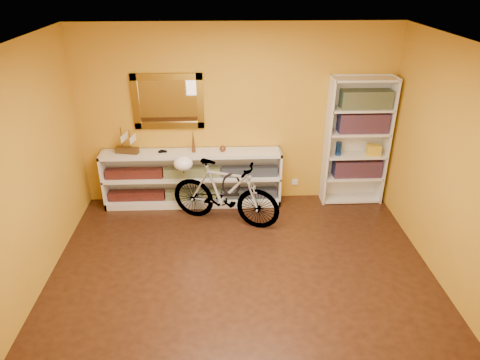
{
  "coord_description": "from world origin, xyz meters",
  "views": [
    {
      "loc": [
        -0.18,
        -3.89,
        3.27
      ],
      "look_at": [
        0.0,
        0.7,
        0.95
      ],
      "focal_mm": 32.24,
      "sensor_mm": 36.0,
      "label": 1
    }
  ],
  "objects_px": {
    "bookcase": "(357,142)",
    "bicycle": "(225,193)",
    "console_unit": "(193,178)",
    "helmet": "(183,163)"
  },
  "relations": [
    {
      "from": "bookcase",
      "to": "bicycle",
      "type": "xyz_separation_m",
      "value": [
        -1.92,
        -0.56,
        -0.49
      ]
    },
    {
      "from": "bookcase",
      "to": "bicycle",
      "type": "bearing_deg",
      "value": -163.75
    },
    {
      "from": "bookcase",
      "to": "bicycle",
      "type": "distance_m",
      "value": 2.06
    },
    {
      "from": "console_unit",
      "to": "helmet",
      "type": "xyz_separation_m",
      "value": [
        -0.09,
        -0.32,
        0.39
      ]
    },
    {
      "from": "bicycle",
      "to": "console_unit",
      "type": "bearing_deg",
      "value": 62.33
    },
    {
      "from": "bicycle",
      "to": "helmet",
      "type": "height_order",
      "value": "bicycle"
    },
    {
      "from": "bookcase",
      "to": "helmet",
      "type": "distance_m",
      "value": 2.51
    },
    {
      "from": "console_unit",
      "to": "bookcase",
      "type": "bearing_deg",
      "value": 0.6
    },
    {
      "from": "console_unit",
      "to": "bicycle",
      "type": "xyz_separation_m",
      "value": [
        0.47,
        -0.53,
        0.04
      ]
    },
    {
      "from": "bookcase",
      "to": "helmet",
      "type": "height_order",
      "value": "bookcase"
    }
  ]
}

